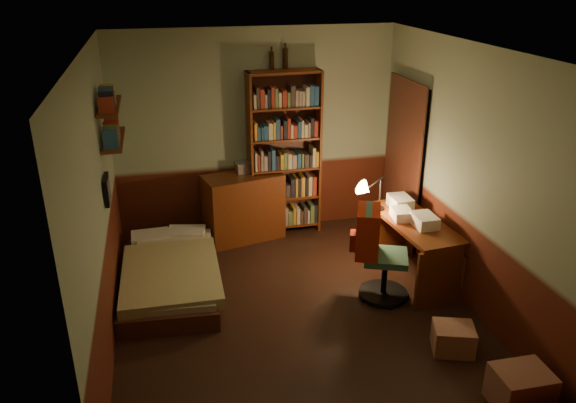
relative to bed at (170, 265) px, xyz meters
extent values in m
cube|color=black|center=(1.19, -0.74, -0.28)|extent=(3.50, 4.00, 0.02)
cube|color=silver|center=(1.19, -0.74, 2.34)|extent=(3.50, 4.00, 0.02)
cube|color=gray|center=(1.19, 1.27, 1.03)|extent=(3.50, 0.02, 2.60)
cube|color=gray|center=(-0.57, -0.74, 1.03)|extent=(0.02, 4.00, 2.60)
cube|color=gray|center=(2.95, -0.74, 1.03)|extent=(0.02, 4.00, 2.60)
cube|color=gray|center=(1.19, -2.75, 1.03)|extent=(3.50, 0.02, 2.60)
cube|color=black|center=(2.91, 0.56, 0.73)|extent=(0.06, 0.90, 2.00)
cube|color=#421F15|center=(2.88, 0.56, 0.73)|extent=(0.02, 0.98, 2.08)
cube|color=#849055|center=(0.00, 0.00, 0.00)|extent=(1.08, 1.85, 0.53)
cube|color=#54240E|center=(0.97, 1.02, 0.16)|extent=(1.04, 0.69, 0.85)
cube|color=#B2B2B7|center=(1.03, 1.15, 0.65)|extent=(0.26, 0.21, 0.13)
cube|color=#54240E|center=(1.52, 1.11, 0.78)|extent=(0.91, 0.32, 2.10)
cylinder|color=black|center=(1.39, 1.22, 1.94)|extent=(0.06, 0.06, 0.21)
cylinder|color=black|center=(1.56, 1.22, 1.96)|extent=(0.08, 0.08, 0.24)
cube|color=#54240E|center=(2.63, -0.39, 0.08)|extent=(0.65, 1.33, 0.69)
cube|color=silver|center=(2.51, -0.29, 0.48)|extent=(0.23, 0.29, 0.11)
cone|color=black|center=(2.37, -0.01, 0.69)|extent=(0.16, 0.16, 0.52)
cube|color=#305841|center=(2.18, -0.71, 0.24)|extent=(0.64, 0.60, 1.02)
cube|color=#A9270E|center=(1.92, -0.76, 1.00)|extent=(0.31, 0.46, 0.50)
cube|color=#54240E|center=(-0.45, 0.36, 1.33)|extent=(0.20, 0.90, 0.03)
cube|color=#54240E|center=(-0.45, 0.36, 1.68)|extent=(0.20, 0.90, 0.03)
cube|color=black|center=(-0.53, -0.14, 0.98)|extent=(0.04, 0.32, 0.26)
cube|color=#905F4B|center=(2.62, -2.46, -0.10)|extent=(0.44, 0.36, 0.33)
cube|color=#905F4B|center=(2.44, -1.71, -0.14)|extent=(0.43, 0.39, 0.25)
camera|label=1|loc=(0.02, -5.45, 2.99)|focal=35.00mm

